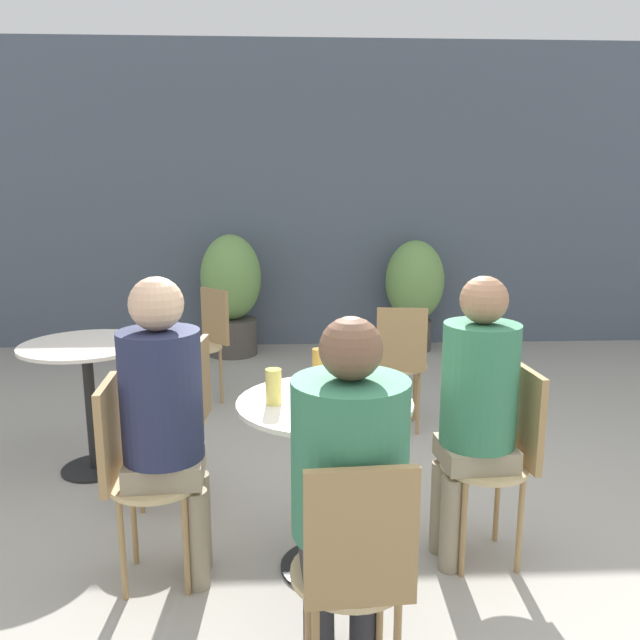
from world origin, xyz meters
TOP-DOWN VIEW (x-y plane):
  - ground_plane at (0.00, 0.00)m, footprint 20.00×20.00m
  - storefront_wall at (0.00, 4.10)m, footprint 10.00×0.06m
  - cafe_table_near at (-0.25, 0.13)m, footprint 0.72×0.72m
  - cafe_table_far at (-1.52, 1.15)m, footprint 0.72×0.72m
  - bistro_chair_0 at (-1.02, 0.08)m, footprint 0.38×0.37m
  - bistro_chair_1 at (-0.20, -0.64)m, footprint 0.37×0.38m
  - bistro_chair_2 at (0.52, 0.18)m, footprint 0.38×0.37m
  - bistro_chair_3 at (-1.02, 2.32)m, footprint 0.43×0.43m
  - bistro_chair_4 at (0.33, 1.63)m, footprint 0.37×0.39m
  - bistro_chair_5 at (-0.92, 0.74)m, footprint 0.38×0.37m
  - seated_person_0 at (-0.88, 0.09)m, footprint 0.33×0.32m
  - seated_person_1 at (-0.21, -0.50)m, footprint 0.36×0.37m
  - seated_person_2 at (0.38, 0.17)m, footprint 0.33×0.31m
  - beer_glass_0 at (-0.05, 0.09)m, footprint 0.06×0.06m
  - beer_glass_1 at (-0.26, 0.34)m, footprint 0.06×0.06m
  - beer_glass_2 at (-0.45, 0.11)m, footprint 0.06×0.06m
  - beer_glass_3 at (-0.24, -0.07)m, footprint 0.06×0.06m
  - potted_plant_0 at (-0.95, 3.70)m, footprint 0.58×0.58m
  - potted_plant_1 at (0.84, 3.79)m, footprint 0.58×0.58m

SIDE VIEW (x-z plane):
  - ground_plane at x=0.00m, z-range 0.00..0.00m
  - bistro_chair_0 at x=-1.02m, z-range 0.09..0.95m
  - bistro_chair_1 at x=-0.20m, z-range 0.09..0.95m
  - bistro_chair_2 at x=0.52m, z-range 0.09..0.95m
  - bistro_chair_3 at x=-1.02m, z-range 0.09..0.95m
  - bistro_chair_4 at x=0.33m, z-range 0.09..0.95m
  - bistro_chair_5 at x=-0.92m, z-range 0.09..0.95m
  - cafe_table_far at x=-1.52m, z-range 0.20..0.95m
  - cafe_table_near at x=-0.25m, z-range 0.20..0.95m
  - potted_plant_0 at x=-0.95m, z-range 0.04..1.21m
  - potted_plant_1 at x=0.84m, z-range 0.08..1.18m
  - seated_person_1 at x=-0.21m, z-range 0.11..1.34m
  - seated_person_2 at x=0.38m, z-range 0.12..1.37m
  - seated_person_0 at x=-0.88m, z-range 0.12..1.39m
  - beer_glass_0 at x=-0.05m, z-range 0.75..0.89m
  - beer_glass_2 at x=-0.45m, z-range 0.75..0.90m
  - beer_glass_1 at x=-0.26m, z-range 0.75..0.92m
  - beer_glass_3 at x=-0.24m, z-range 0.75..0.92m
  - storefront_wall at x=0.00m, z-range 0.00..3.00m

